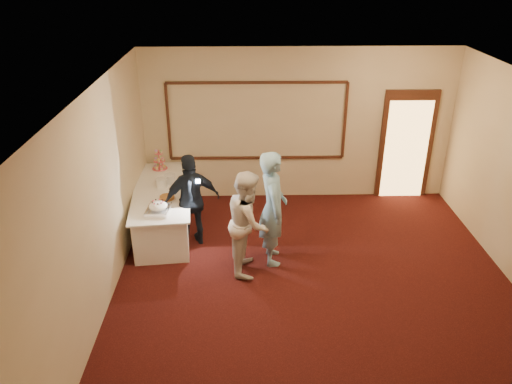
# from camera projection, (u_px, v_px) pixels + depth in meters

# --- Properties ---
(floor) EXTENTS (7.00, 7.00, 0.00)m
(floor) POSITION_uv_depth(u_px,v_px,m) (318.00, 302.00, 7.17)
(floor) COLOR black
(floor) RESTS_ON ground
(room_walls) EXTENTS (6.04, 7.04, 3.02)m
(room_walls) POSITION_uv_depth(u_px,v_px,m) (327.00, 173.00, 6.29)
(room_walls) COLOR beige
(room_walls) RESTS_ON floor
(wall_molding) EXTENTS (3.45, 0.04, 1.55)m
(wall_molding) POSITION_uv_depth(u_px,v_px,m) (257.00, 121.00, 9.58)
(wall_molding) COLOR #351A10
(wall_molding) RESTS_ON room_walls
(doorway) EXTENTS (1.05, 0.07, 2.20)m
(doorway) POSITION_uv_depth(u_px,v_px,m) (406.00, 146.00, 9.85)
(doorway) COLOR #351A10
(doorway) RESTS_ON floor
(buffet_table) EXTENTS (1.23, 2.60, 0.77)m
(buffet_table) POSITION_uv_depth(u_px,v_px,m) (163.00, 209.00, 8.93)
(buffet_table) COLOR white
(buffet_table) RESTS_ON floor
(pavlova_tray) EXTENTS (0.39, 0.53, 0.18)m
(pavlova_tray) POSITION_uv_depth(u_px,v_px,m) (158.00, 207.00, 7.98)
(pavlova_tray) COLOR silver
(pavlova_tray) RESTS_ON buffet_table
(cupcake_stand) EXTENTS (0.29, 0.29, 0.43)m
(cupcake_stand) POSITION_uv_depth(u_px,v_px,m) (159.00, 161.00, 9.54)
(cupcake_stand) COLOR #E75967
(cupcake_stand) RESTS_ON buffet_table
(plate_stack_a) EXTENTS (0.20, 0.20, 0.17)m
(plate_stack_a) POSITION_uv_depth(u_px,v_px,m) (162.00, 183.00, 8.82)
(plate_stack_a) COLOR white
(plate_stack_a) RESTS_ON buffet_table
(plate_stack_b) EXTENTS (0.20, 0.20, 0.17)m
(plate_stack_b) POSITION_uv_depth(u_px,v_px,m) (170.00, 179.00, 8.98)
(plate_stack_b) COLOR white
(plate_stack_b) RESTS_ON buffet_table
(tart) EXTENTS (0.29, 0.29, 0.06)m
(tart) POSITION_uv_depth(u_px,v_px,m) (167.00, 198.00, 8.41)
(tart) COLOR white
(tart) RESTS_ON buffet_table
(man) EXTENTS (0.50, 0.72, 1.88)m
(man) POSITION_uv_depth(u_px,v_px,m) (273.00, 208.00, 7.76)
(man) COLOR #85B4D0
(man) RESTS_ON floor
(woman) EXTENTS (0.67, 0.84, 1.66)m
(woman) POSITION_uv_depth(u_px,v_px,m) (248.00, 222.00, 7.59)
(woman) COLOR silver
(woman) RESTS_ON floor
(guest) EXTENTS (1.03, 0.71, 1.63)m
(guest) POSITION_uv_depth(u_px,v_px,m) (192.00, 201.00, 8.27)
(guest) COLOR black
(guest) RESTS_ON floor
(camera_flash) EXTENTS (0.07, 0.04, 0.05)m
(camera_flash) POSITION_uv_depth(u_px,v_px,m) (198.00, 181.00, 7.99)
(camera_flash) COLOR white
(camera_flash) RESTS_ON guest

